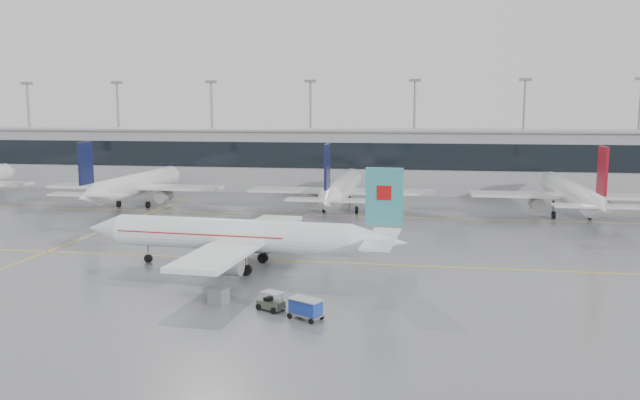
% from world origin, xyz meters
% --- Properties ---
extents(ground, '(320.00, 320.00, 0.00)m').
position_xyz_m(ground, '(0.00, 0.00, 0.00)').
color(ground, slate).
rests_on(ground, ground).
extents(taxi_line_main, '(120.00, 0.25, 0.01)m').
position_xyz_m(taxi_line_main, '(0.00, 0.00, 0.01)').
color(taxi_line_main, yellow).
rests_on(taxi_line_main, ground).
extents(taxi_line_north, '(120.00, 0.25, 0.01)m').
position_xyz_m(taxi_line_north, '(0.00, 30.00, 0.01)').
color(taxi_line_north, yellow).
rests_on(taxi_line_north, ground).
extents(taxi_line_cross, '(0.25, 60.00, 0.01)m').
position_xyz_m(taxi_line_cross, '(-30.00, 15.00, 0.01)').
color(taxi_line_cross, yellow).
rests_on(taxi_line_cross, ground).
extents(terminal, '(180.00, 15.00, 12.00)m').
position_xyz_m(terminal, '(0.00, 62.00, 6.00)').
color(terminal, '#96969A').
rests_on(terminal, ground).
extents(terminal_glass, '(180.00, 0.20, 5.00)m').
position_xyz_m(terminal_glass, '(0.00, 54.45, 7.50)').
color(terminal_glass, black).
rests_on(terminal_glass, ground).
extents(terminal_roof, '(182.00, 16.00, 0.40)m').
position_xyz_m(terminal_roof, '(0.00, 62.00, 12.20)').
color(terminal_roof, gray).
rests_on(terminal_roof, ground).
extents(light_masts, '(156.40, 1.00, 22.60)m').
position_xyz_m(light_masts, '(0.00, 68.00, 13.34)').
color(light_masts, gray).
rests_on(light_masts, ground).
extents(air_canada_jet, '(34.81, 27.43, 10.73)m').
position_xyz_m(air_canada_jet, '(-5.42, -3.83, 3.38)').
color(air_canada_jet, white).
rests_on(air_canada_jet, ground).
extents(parked_jet_b, '(29.64, 36.96, 11.72)m').
position_xyz_m(parked_jet_b, '(-35.00, 33.69, 3.71)').
color(parked_jet_b, silver).
rests_on(parked_jet_b, ground).
extents(parked_jet_c, '(29.64, 36.96, 11.72)m').
position_xyz_m(parked_jet_c, '(-0.00, 33.69, 3.71)').
color(parked_jet_c, silver).
rests_on(parked_jet_c, ground).
extents(parked_jet_d, '(29.64, 36.96, 11.72)m').
position_xyz_m(parked_jet_d, '(35.00, 33.69, 3.71)').
color(parked_jet_d, silver).
rests_on(parked_jet_d, ground).
extents(baggage_tug, '(3.20, 2.20, 1.58)m').
position_xyz_m(baggage_tug, '(0.53, -16.68, 0.56)').
color(baggage_tug, '#3E4638').
rests_on(baggage_tug, ground).
extents(baggage_cart, '(3.01, 2.51, 1.64)m').
position_xyz_m(baggage_cart, '(3.71, -18.36, 0.96)').
color(baggage_cart, gray).
rests_on(baggage_cart, ground).
extents(gse_unit, '(1.69, 1.62, 1.40)m').
position_xyz_m(gse_unit, '(-4.21, -15.77, 0.70)').
color(gse_unit, slate).
rests_on(gse_unit, ground).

